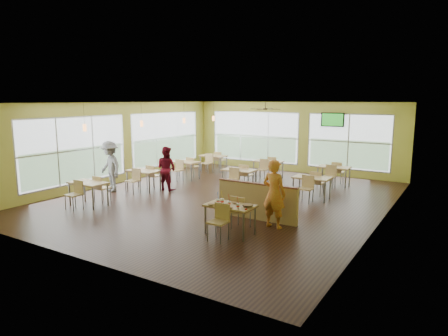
{
  "coord_description": "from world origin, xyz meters",
  "views": [
    {
      "loc": [
        6.87,
        -11.17,
        3.3
      ],
      "look_at": [
        0.54,
        -0.92,
        1.23
      ],
      "focal_mm": 32.0,
      "sensor_mm": 36.0,
      "label": 1
    }
  ],
  "objects_px": {
    "main_table": "(230,209)",
    "man_plaid": "(274,194)",
    "food_basket": "(248,206)",
    "half_wall_divider": "(257,201)"
  },
  "relations": [
    {
      "from": "half_wall_divider",
      "to": "food_basket",
      "type": "bearing_deg",
      "value": -71.46
    },
    {
      "from": "main_table",
      "to": "man_plaid",
      "type": "height_order",
      "value": "man_plaid"
    },
    {
      "from": "half_wall_divider",
      "to": "man_plaid",
      "type": "relative_size",
      "value": 1.33
    },
    {
      "from": "man_plaid",
      "to": "food_basket",
      "type": "distance_m",
      "value": 1.04
    },
    {
      "from": "main_table",
      "to": "man_plaid",
      "type": "relative_size",
      "value": 0.84
    },
    {
      "from": "half_wall_divider",
      "to": "man_plaid",
      "type": "height_order",
      "value": "man_plaid"
    },
    {
      "from": "main_table",
      "to": "food_basket",
      "type": "bearing_deg",
      "value": 4.95
    },
    {
      "from": "man_plaid",
      "to": "half_wall_divider",
      "type": "bearing_deg",
      "value": -24.08
    },
    {
      "from": "man_plaid",
      "to": "food_basket",
      "type": "bearing_deg",
      "value": 83.58
    },
    {
      "from": "food_basket",
      "to": "main_table",
      "type": "bearing_deg",
      "value": -175.05
    }
  ]
}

